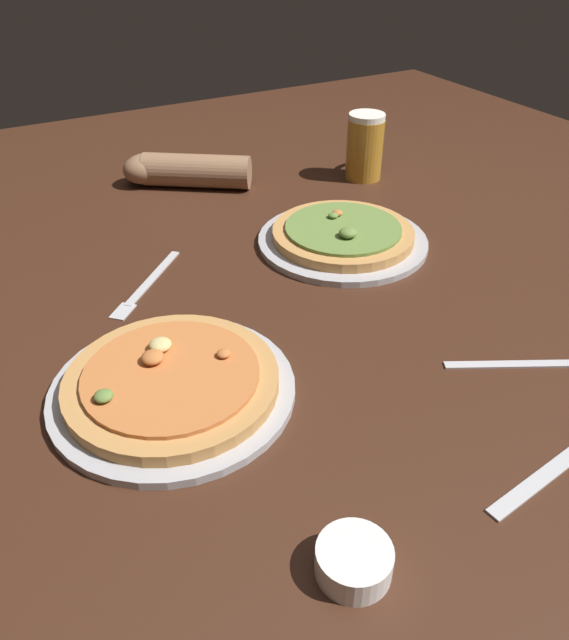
# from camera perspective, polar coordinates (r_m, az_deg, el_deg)

# --- Properties ---
(ground_plane) EXTENTS (2.40, 2.40, 0.03)m
(ground_plane) POSITION_cam_1_polar(r_m,az_deg,el_deg) (0.92, -0.00, -1.78)
(ground_plane) COLOR #3D2114
(pizza_plate_near) EXTENTS (0.32, 0.32, 0.05)m
(pizza_plate_near) POSITION_cam_1_polar(r_m,az_deg,el_deg) (0.81, -10.41, -5.84)
(pizza_plate_near) COLOR #B2B2B7
(pizza_plate_near) RESTS_ON ground_plane
(pizza_plate_far) EXTENTS (0.31, 0.31, 0.05)m
(pizza_plate_far) POSITION_cam_1_polar(r_m,az_deg,el_deg) (1.14, 5.44, 7.76)
(pizza_plate_far) COLOR #B2B2B7
(pizza_plate_far) RESTS_ON ground_plane
(beer_mug_dark) EXTENTS (0.12, 0.10, 0.14)m
(beer_mug_dark) POSITION_cam_1_polar(r_m,az_deg,el_deg) (1.43, 7.54, 15.71)
(beer_mug_dark) COLOR #B27A23
(beer_mug_dark) RESTS_ON ground_plane
(ramekin_sauce) EXTENTS (0.07, 0.07, 0.03)m
(ramekin_sauce) POSITION_cam_1_polar(r_m,az_deg,el_deg) (0.63, 6.46, -21.36)
(ramekin_sauce) COLOR white
(ramekin_sauce) RESTS_ON ground_plane
(fork_left) EXTENTS (0.22, 0.13, 0.01)m
(fork_left) POSITION_cam_1_polar(r_m,az_deg,el_deg) (0.91, 22.21, -3.74)
(fork_left) COLOR silver
(fork_left) RESTS_ON ground_plane
(knife_right) EXTENTS (0.24, 0.05, 0.01)m
(knife_right) POSITION_cam_1_polar(r_m,az_deg,el_deg) (0.78, 24.24, -12.08)
(knife_right) COLOR silver
(knife_right) RESTS_ON ground_plane
(fork_spare) EXTENTS (0.17, 0.17, 0.01)m
(fork_spare) POSITION_cam_1_polar(r_m,az_deg,el_deg) (1.04, -12.71, 3.29)
(fork_spare) COLOR silver
(fork_spare) RESTS_ON ground_plane
(diner_arm) EXTENTS (0.26, 0.20, 0.07)m
(diner_arm) POSITION_cam_1_polar(r_m,az_deg,el_deg) (1.40, -9.63, 13.57)
(diner_arm) COLOR #936B4C
(diner_arm) RESTS_ON ground_plane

